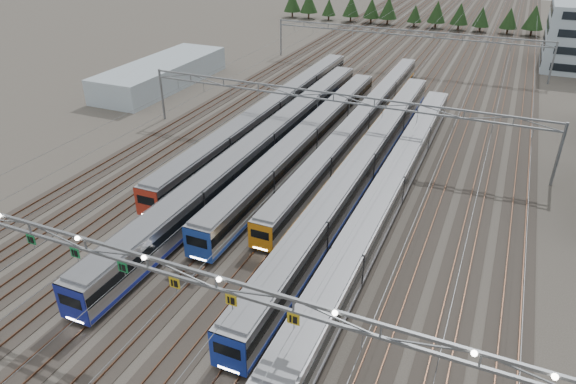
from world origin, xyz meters
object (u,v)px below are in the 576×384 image
at_px(train_c, 307,140).
at_px(gantry_near, 146,266).
at_px(train_e, 362,165).
at_px(train_d, 360,122).
at_px(train_b, 264,145).
at_px(train_f, 390,189).
at_px(gantry_far, 405,37).
at_px(train_a, 271,112).
at_px(west_shed, 162,74).
at_px(gantry_mid, 333,104).

bearing_deg(train_c, gantry_near, -86.53).
distance_m(train_c, train_e, 10.00).
xyz_separation_m(train_c, train_d, (4.50, 10.04, -0.27)).
relative_size(train_b, train_f, 1.09).
relative_size(train_d, gantry_far, 1.18).
distance_m(train_c, train_f, 16.24).
bearing_deg(gantry_near, train_a, 104.16).
distance_m(train_a, train_d, 13.64).
distance_m(train_e, west_shed, 51.26).
relative_size(train_d, west_shed, 2.22).
relative_size(train_a, gantry_far, 1.09).
distance_m(train_d, gantry_mid, 7.98).
distance_m(train_a, gantry_far, 42.45).
xyz_separation_m(train_e, gantry_near, (-6.80, -31.94, 4.93)).
xyz_separation_m(train_c, train_f, (13.50, -9.02, 0.00)).
height_order(train_d, train_e, train_e).
distance_m(train_d, gantry_far, 39.10).
height_order(train_c, west_shed, west_shed).
relative_size(train_a, gantry_mid, 1.09).
bearing_deg(gantry_far, train_c, -92.64).
bearing_deg(train_f, train_c, 146.24).
height_order(train_a, gantry_mid, gantry_mid).
xyz_separation_m(train_e, west_shed, (-45.75, 23.12, 0.05)).
relative_size(gantry_near, gantry_far, 1.00).
distance_m(train_f, gantry_far, 59.07).
bearing_deg(gantry_mid, gantry_near, -90.07).
xyz_separation_m(train_c, gantry_mid, (2.25, 3.82, 4.19)).
distance_m(train_b, train_e, 13.51).
bearing_deg(train_b, train_e, -2.62).
bearing_deg(train_a, train_b, -69.21).
xyz_separation_m(train_b, train_d, (9.00, 13.79, -0.29)).
bearing_deg(train_a, gantry_far, 74.55).
relative_size(train_a, train_d, 0.92).
height_order(gantry_near, gantry_mid, gantry_near).
bearing_deg(train_a, gantry_mid, -20.86).
distance_m(train_d, gantry_near, 46.68).
bearing_deg(gantry_near, train_c, 93.47).
height_order(train_b, gantry_near, gantry_near).
relative_size(train_a, train_c, 1.14).
relative_size(gantry_mid, gantry_far, 1.00).
distance_m(train_a, train_f, 28.28).
bearing_deg(gantry_far, gantry_mid, -90.00).
height_order(gantry_near, west_shed, gantry_near).
bearing_deg(train_f, gantry_near, -112.50).
relative_size(train_e, west_shed, 2.20).
bearing_deg(train_b, west_shed, 145.09).
bearing_deg(train_c, train_b, -140.23).
distance_m(gantry_far, west_shed, 49.42).
relative_size(train_b, train_c, 1.26).
bearing_deg(gantry_mid, train_e, -50.48).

